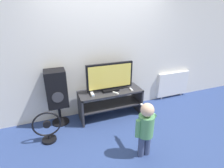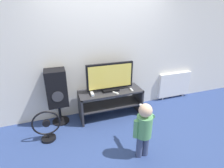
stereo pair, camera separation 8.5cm
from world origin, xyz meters
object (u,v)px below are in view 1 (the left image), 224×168
television (110,77)px  remote_secondary (116,93)px  remote_primary (131,89)px  floor_fan (47,128)px  speaker_tower (56,90)px  child (146,126)px  game_console (92,94)px  radiator (173,84)px

television → remote_secondary: size_ratio=7.26×
remote_primary → floor_fan: 1.70m
remote_primary → speaker_tower: (-1.42, 0.21, 0.13)m
remote_primary → speaker_tower: size_ratio=0.12×
speaker_tower → floor_fan: (-0.23, -0.47, -0.46)m
child → remote_secondary: bearing=92.2°
remote_primary → television: bearing=162.4°
floor_fan → television: bearing=17.6°
child → floor_fan: 1.59m
floor_fan → speaker_tower: bearing=63.7°
floor_fan → game_console: bearing=21.3°
game_console → child: 1.26m
television → child: size_ratio=1.06×
child → floor_fan: size_ratio=1.58×
game_console → child: child is taller
remote_secondary → floor_fan: (-1.30, -0.23, -0.32)m
remote_primary → floor_fan: bearing=-170.9°
radiator → speaker_tower: bearing=-177.1°
game_console → television: bearing=8.8°
child → television: bearing=94.5°
game_console → radiator: bearing=7.5°
remote_secondary → speaker_tower: 1.10m
speaker_tower → floor_fan: size_ratio=1.93×
remote_primary → floor_fan: size_ratio=0.24×
television → child: (0.09, -1.22, -0.32)m
television → floor_fan: 1.43m
child → speaker_tower: 1.71m
television → remote_secondary: 0.32m
child → radiator: 2.20m
remote_secondary → floor_fan: 1.36m
remote_secondary → speaker_tower: size_ratio=0.12×
child → speaker_tower: speaker_tower is taller
remote_secondary → speaker_tower: (-1.06, 0.25, 0.13)m
floor_fan → radiator: 3.05m
speaker_tower → floor_fan: bearing=-116.3°
remote_secondary → floor_fan: remote_secondary is taller
television → remote_primary: size_ratio=7.04×
remote_primary → radiator: radiator is taller
television → remote_secondary: television is taller
child → radiator: (1.65, 1.44, -0.16)m
television → speaker_tower: television is taller
speaker_tower → radiator: size_ratio=1.25×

